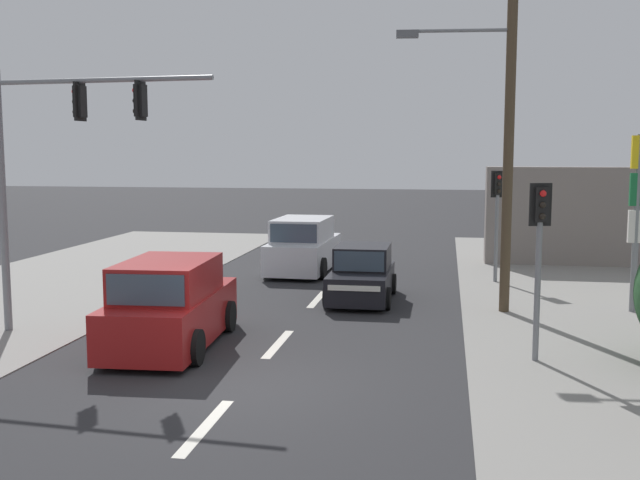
% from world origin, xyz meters
% --- Properties ---
extents(ground_plane, '(140.00, 140.00, 0.00)m').
position_xyz_m(ground_plane, '(0.00, 0.00, 0.00)').
color(ground_plane, '#28282B').
extents(lane_dash_near, '(0.20, 2.40, 0.01)m').
position_xyz_m(lane_dash_near, '(0.00, -2.00, 0.00)').
color(lane_dash_near, silver).
rests_on(lane_dash_near, ground).
extents(lane_dash_mid, '(0.20, 2.40, 0.01)m').
position_xyz_m(lane_dash_mid, '(0.00, 3.00, 0.00)').
color(lane_dash_mid, silver).
rests_on(lane_dash_mid, ground).
extents(lane_dash_far, '(0.20, 2.40, 0.01)m').
position_xyz_m(lane_dash_far, '(0.00, 8.00, 0.00)').
color(lane_dash_far, silver).
rests_on(lane_dash_far, ground).
extents(utility_pole_midground_right, '(3.78, 0.50, 9.98)m').
position_xyz_m(utility_pole_midground_right, '(4.96, 7.15, 5.36)').
color(utility_pole_midground_right, '#4C3D2B').
rests_on(utility_pole_midground_right, ground).
extents(traffic_signal_mast, '(5.28, 0.58, 6.00)m').
position_xyz_m(traffic_signal_mast, '(-5.19, 3.02, 4.15)').
color(traffic_signal_mast, slate).
rests_on(traffic_signal_mast, ground).
extents(pedestal_signal_right_kerb, '(0.44, 0.31, 3.56)m').
position_xyz_m(pedestal_signal_right_kerb, '(5.36, 2.53, 2.42)').
color(pedestal_signal_right_kerb, slate).
rests_on(pedestal_signal_right_kerb, ground).
extents(pedestal_signal_far_median, '(0.43, 0.31, 3.56)m').
position_xyz_m(pedestal_signal_far_median, '(5.14, 11.71, 2.42)').
color(pedestal_signal_far_median, slate).
rests_on(pedestal_signal_far_median, ground).
extents(suv_oncoming_mid, '(2.25, 4.63, 1.90)m').
position_xyz_m(suv_oncoming_mid, '(-2.22, 2.42, 0.88)').
color(suv_oncoming_mid, maroon).
rests_on(suv_oncoming_mid, ground).
extents(hatchback_oncoming_near, '(1.79, 3.64, 1.53)m').
position_xyz_m(hatchback_oncoming_near, '(1.25, 8.14, 0.70)').
color(hatchback_oncoming_near, black).
rests_on(hatchback_oncoming_near, ground).
extents(suv_kerbside_parked, '(2.15, 4.58, 1.90)m').
position_xyz_m(suv_kerbside_parked, '(-1.30, 12.68, 0.88)').
color(suv_kerbside_parked, silver).
rests_on(suv_kerbside_parked, ground).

